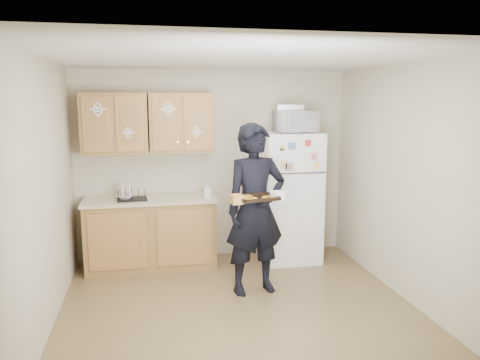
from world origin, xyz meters
name	(u,v)px	position (x,y,z in m)	size (l,w,h in m)	color
floor	(240,311)	(0.00, 0.00, 0.00)	(3.60, 3.60, 0.00)	brown
ceiling	(240,58)	(0.00, 0.00, 2.50)	(3.60, 3.60, 0.00)	silver
wall_back	(213,165)	(0.00, 1.80, 1.25)	(3.60, 0.04, 2.50)	#BAB097
wall_front	(299,247)	(0.00, -1.80, 1.25)	(3.60, 0.04, 2.50)	#BAB097
wall_left	(43,198)	(-1.80, 0.00, 1.25)	(0.04, 3.60, 2.50)	#BAB097
wall_right	(408,184)	(1.80, 0.00, 1.25)	(0.04, 3.60, 2.50)	#BAB097
refrigerator	(289,197)	(0.95, 1.43, 0.85)	(0.75, 0.70, 1.70)	white
base_cabinet	(151,234)	(-0.85, 1.48, 0.43)	(1.60, 0.60, 0.86)	brown
countertop	(150,199)	(-0.85, 1.48, 0.88)	(1.64, 0.64, 0.04)	#BDB491
upper_cab_left	(114,124)	(-1.25, 1.61, 1.83)	(0.80, 0.33, 0.75)	brown
upper_cab_right	(181,123)	(-0.43, 1.61, 1.83)	(0.80, 0.33, 0.75)	brown
cereal_box	(317,239)	(1.47, 1.67, 0.16)	(0.20, 0.07, 0.32)	#C59045
person	(255,209)	(0.27, 0.46, 0.94)	(0.68, 0.45, 1.88)	black
baking_tray	(257,198)	(0.22, 0.16, 1.13)	(0.40, 0.29, 0.04)	black
pizza_front_left	(251,199)	(0.14, 0.08, 1.14)	(0.13, 0.13, 0.02)	orange
pizza_front_right	(268,197)	(0.32, 0.11, 1.14)	(0.13, 0.13, 0.02)	orange
pizza_back_left	(246,196)	(0.11, 0.21, 1.14)	(0.13, 0.13, 0.02)	orange
microwave	(295,121)	(1.01, 1.38, 1.84)	(0.51, 0.35, 0.28)	white
foil_pan	(290,107)	(0.94, 1.41, 2.02)	(0.33, 0.23, 0.07)	#AAAAB1
dish_rack	(132,194)	(-1.07, 1.41, 0.97)	(0.36, 0.27, 0.14)	black
bowl	(126,197)	(-1.14, 1.41, 0.94)	(0.20, 0.20, 0.05)	white
soap_bottle	(207,190)	(-0.15, 1.35, 0.99)	(0.08, 0.09, 0.19)	white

